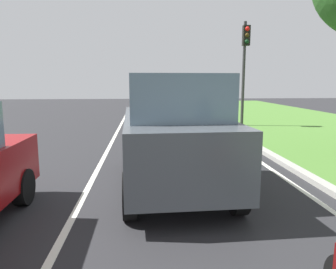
{
  "coord_description": "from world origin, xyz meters",
  "views": [
    {
      "loc": [
        0.46,
        2.87,
        2.15
      ],
      "look_at": [
        0.89,
        8.64,
        1.2
      ],
      "focal_mm": 34.53,
      "sensor_mm": 36.0,
      "label": 1
    }
  ],
  "objects": [
    {
      "name": "car_suv_ahead",
      "position": [
        1.04,
        9.26,
        1.17
      ],
      "size": [
        2.12,
        4.57,
        2.28
      ],
      "rotation": [
        0.0,
        0.0,
        0.04
      ],
      "color": "#474C51",
      "rests_on": "ground"
    },
    {
      "name": "lane_line_right_edge",
      "position": [
        3.6,
        14.0,
        0.0
      ],
      "size": [
        0.12,
        32.0,
        0.01
      ],
      "primitive_type": "cube",
      "color": "silver",
      "rests_on": "ground"
    },
    {
      "name": "lane_line_center",
      "position": [
        -0.7,
        14.0,
        0.0
      ],
      "size": [
        0.12,
        32.0,
        0.01
      ],
      "primitive_type": "cube",
      "color": "silver",
      "rests_on": "ground"
    },
    {
      "name": "ground_plane",
      "position": [
        0.0,
        14.0,
        0.0
      ],
      "size": [
        60.0,
        60.0,
        0.0
      ],
      "primitive_type": "plane",
      "color": "#262628"
    },
    {
      "name": "curb_right",
      "position": [
        4.1,
        14.0,
        0.06
      ],
      "size": [
        0.24,
        48.0,
        0.12
      ],
      "primitive_type": "cube",
      "color": "#9E9B93",
      "rests_on": "ground"
    },
    {
      "name": "traffic_light_near_right",
      "position": [
        5.17,
        17.89,
        3.32
      ],
      "size": [
        0.32,
        0.5,
        4.89
      ],
      "color": "#2D2D2D",
      "rests_on": "ground"
    }
  ]
}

